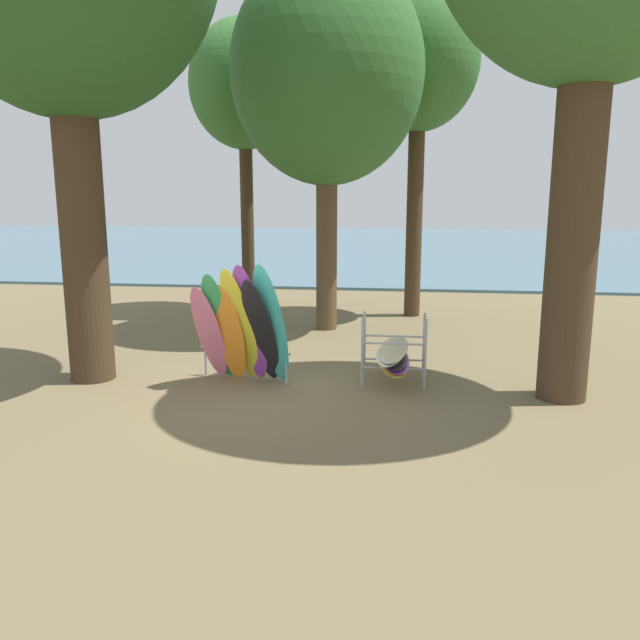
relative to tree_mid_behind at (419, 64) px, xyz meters
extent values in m
plane|color=brown|center=(-2.76, -7.58, -6.67)|extent=(80.00, 80.00, 0.00)
cube|color=#477084|center=(-2.76, 22.33, -6.62)|extent=(80.00, 36.00, 0.10)
cylinder|color=#42301E|center=(-6.00, -6.93, -3.67)|extent=(0.80, 0.80, 6.00)
cylinder|color=#42301E|center=(2.38, -7.02, -3.52)|extent=(0.81, 0.81, 6.30)
cylinder|color=#42301E|center=(0.00, 0.00, -3.78)|extent=(0.44, 0.44, 5.78)
ellipsoid|color=#33662D|center=(0.00, 0.00, 0.11)|extent=(3.16, 3.16, 3.64)
cylinder|color=#42301E|center=(-4.75, 0.33, -3.99)|extent=(0.37, 0.37, 5.36)
ellipsoid|color=#387033|center=(-4.75, 0.33, -0.34)|extent=(3.05, 3.05, 3.51)
cylinder|color=brown|center=(-2.18, -2.03, -4.30)|extent=(0.52, 0.52, 4.74)
ellipsoid|color=#33662D|center=(-2.18, -2.03, -0.48)|extent=(4.58, 4.58, 5.27)
ellipsoid|color=pink|center=(-3.76, -6.86, -5.75)|extent=(0.72, 0.95, 1.83)
ellipsoid|color=#339E56|center=(-3.57, -6.89, -5.64)|extent=(0.65, 0.96, 2.06)
ellipsoid|color=orange|center=(-3.37, -6.91, -5.75)|extent=(0.64, 0.77, 1.84)
ellipsoid|color=yellow|center=(-3.17, -6.94, -5.58)|extent=(0.75, 1.09, 2.17)
ellipsoid|color=purple|center=(-2.98, -6.96, -5.55)|extent=(0.69, 1.01, 2.23)
ellipsoid|color=black|center=(-2.78, -6.99, -5.67)|extent=(0.77, 1.09, 1.99)
ellipsoid|color=#38B2AD|center=(-2.58, -7.02, -5.54)|extent=(0.75, 0.99, 2.25)
cylinder|color=#9EA0A5|center=(-3.98, -6.45, -6.39)|extent=(0.04, 0.04, 0.55)
cylinder|color=#9EA0A5|center=(-2.37, -6.78, -6.39)|extent=(0.04, 0.04, 0.55)
cylinder|color=#9EA0A5|center=(-3.17, -6.62, -6.12)|extent=(1.78, 0.41, 0.04)
cylinder|color=#9EA0A5|center=(-0.99, -6.79, -6.04)|extent=(0.05, 0.05, 1.25)
cylinder|color=#9EA0A5|center=(0.11, -6.79, -6.04)|extent=(0.05, 0.05, 1.25)
cylinder|color=#9EA0A5|center=(-0.99, -6.19, -6.04)|extent=(0.05, 0.05, 1.25)
cylinder|color=#9EA0A5|center=(0.11, -6.19, -6.04)|extent=(0.05, 0.05, 1.25)
cylinder|color=#9EA0A5|center=(-0.44, -6.79, -6.32)|extent=(1.10, 0.04, 0.04)
cylinder|color=#9EA0A5|center=(-0.44, -6.79, -5.87)|extent=(1.10, 0.04, 0.04)
cylinder|color=#9EA0A5|center=(-0.44, -6.19, -6.32)|extent=(1.10, 0.04, 0.04)
cylinder|color=#9EA0A5|center=(-0.44, -6.19, -5.87)|extent=(1.10, 0.04, 0.04)
ellipsoid|color=yellow|center=(-0.45, -6.49, -6.27)|extent=(0.66, 2.13, 0.06)
ellipsoid|color=purple|center=(-0.42, -6.49, -6.21)|extent=(0.62, 2.12, 0.06)
ellipsoid|color=black|center=(-0.44, -6.49, -6.15)|extent=(0.58, 2.12, 0.06)
ellipsoid|color=white|center=(-0.49, -6.49, -6.09)|extent=(0.63, 2.13, 0.06)
ellipsoid|color=#C6B289|center=(-0.44, -6.49, -6.03)|extent=(0.66, 2.13, 0.06)
camera|label=1|loc=(-0.39, -17.70, -3.23)|focal=35.62mm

